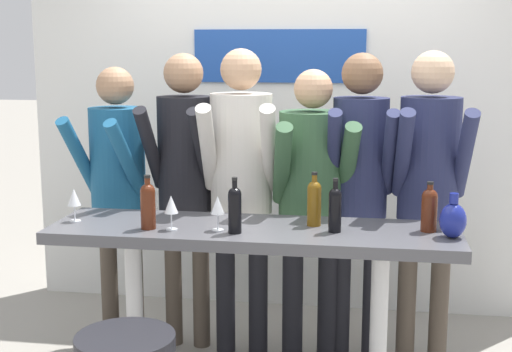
# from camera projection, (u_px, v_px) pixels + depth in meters

# --- Properties ---
(back_wall) EXTENTS (3.69, 0.12, 2.63)m
(back_wall) POSITION_uv_depth(u_px,v_px,m) (287.00, 124.00, 5.01)
(back_wall) COLOR silver
(back_wall) RESTS_ON ground_plane
(tasting_table) EXTENTS (2.09, 0.58, 0.94)m
(tasting_table) POSITION_uv_depth(u_px,v_px,m) (253.00, 257.00, 3.67)
(tasting_table) COLOR #4C4C51
(tasting_table) RESTS_ON ground_plane
(person_far_left) EXTENTS (0.46, 0.58, 1.74)m
(person_far_left) POSITION_uv_depth(u_px,v_px,m) (117.00, 175.00, 4.32)
(person_far_left) COLOR #473D33
(person_far_left) RESTS_ON ground_plane
(person_left) EXTENTS (0.40, 0.55, 1.82)m
(person_left) POSITION_uv_depth(u_px,v_px,m) (185.00, 166.00, 4.29)
(person_left) COLOR #473D33
(person_left) RESTS_ON ground_plane
(person_center_left) EXTENTS (0.47, 0.59, 1.84)m
(person_center_left) POSITION_uv_depth(u_px,v_px,m) (241.00, 168.00, 4.19)
(person_center_left) COLOR black
(person_center_left) RESTS_ON ground_plane
(person_center) EXTENTS (0.53, 0.62, 1.73)m
(person_center) POSITION_uv_depth(u_px,v_px,m) (312.00, 184.00, 4.16)
(person_center) COLOR black
(person_center) RESTS_ON ground_plane
(person_center_right) EXTENTS (0.41, 0.55, 1.82)m
(person_center_right) POSITION_uv_depth(u_px,v_px,m) (360.00, 170.00, 4.13)
(person_center_right) COLOR black
(person_center_right) RESTS_ON ground_plane
(person_right) EXTENTS (0.43, 0.56, 1.83)m
(person_right) POSITION_uv_depth(u_px,v_px,m) (429.00, 173.00, 4.03)
(person_right) COLOR #473D33
(person_right) RESTS_ON ground_plane
(wine_bottle_0) EXTENTS (0.08, 0.08, 0.25)m
(wine_bottle_0) POSITION_uv_depth(u_px,v_px,m) (429.00, 208.00, 3.54)
(wine_bottle_0) COLOR #4C1E0F
(wine_bottle_0) RESTS_ON tasting_table
(wine_bottle_1) EXTENTS (0.07, 0.07, 0.28)m
(wine_bottle_1) POSITION_uv_depth(u_px,v_px,m) (235.00, 208.00, 3.51)
(wine_bottle_1) COLOR black
(wine_bottle_1) RESTS_ON tasting_table
(wine_bottle_2) EXTENTS (0.07, 0.07, 0.28)m
(wine_bottle_2) POSITION_uv_depth(u_px,v_px,m) (314.00, 201.00, 3.65)
(wine_bottle_2) COLOR brown
(wine_bottle_2) RESTS_ON tasting_table
(wine_bottle_3) EXTENTS (0.06, 0.06, 0.27)m
(wine_bottle_3) POSITION_uv_depth(u_px,v_px,m) (335.00, 207.00, 3.53)
(wine_bottle_3) COLOR black
(wine_bottle_3) RESTS_ON tasting_table
(wine_bottle_4) EXTENTS (0.08, 0.08, 0.28)m
(wine_bottle_4) POSITION_uv_depth(u_px,v_px,m) (148.00, 204.00, 3.59)
(wine_bottle_4) COLOR #4C1E0F
(wine_bottle_4) RESTS_ON tasting_table
(wine_glass_0) EXTENTS (0.07, 0.07, 0.18)m
(wine_glass_0) POSITION_uv_depth(u_px,v_px,m) (218.00, 206.00, 3.55)
(wine_glass_0) COLOR silver
(wine_glass_0) RESTS_ON tasting_table
(wine_glass_1) EXTENTS (0.07, 0.07, 0.18)m
(wine_glass_1) POSITION_uv_depth(u_px,v_px,m) (171.00, 206.00, 3.57)
(wine_glass_1) COLOR silver
(wine_glass_1) RESTS_ON tasting_table
(wine_glass_2) EXTENTS (0.07, 0.07, 0.18)m
(wine_glass_2) POSITION_uv_depth(u_px,v_px,m) (74.00, 198.00, 3.74)
(wine_glass_2) COLOR silver
(wine_glass_2) RESTS_ON tasting_table
(decorative_vase) EXTENTS (0.13, 0.13, 0.22)m
(decorative_vase) POSITION_uv_depth(u_px,v_px,m) (453.00, 220.00, 3.42)
(decorative_vase) COLOR navy
(decorative_vase) RESTS_ON tasting_table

